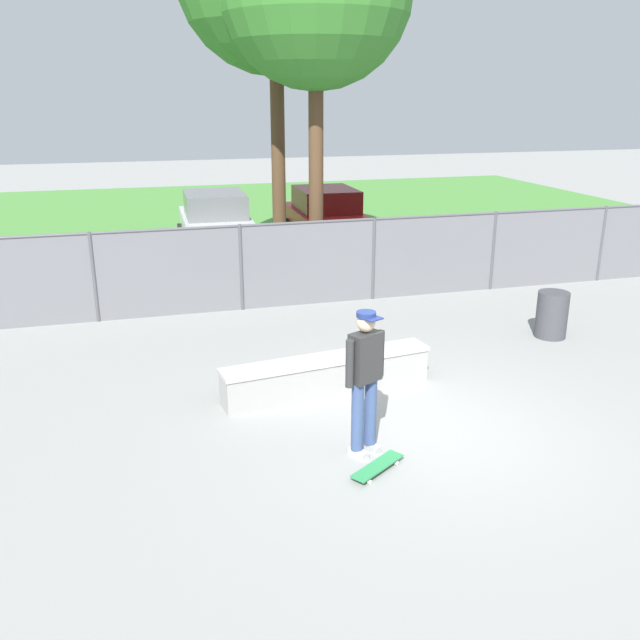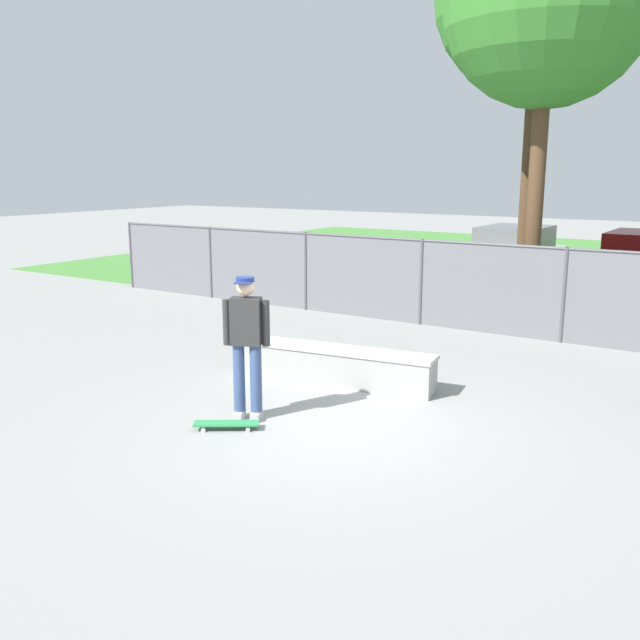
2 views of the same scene
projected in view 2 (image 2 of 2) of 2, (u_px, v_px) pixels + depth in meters
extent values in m
plane|color=gray|center=(327.00, 424.00, 8.64)|extent=(80.00, 80.00, 0.00)
cube|color=#478438|center=(595.00, 270.00, 21.96)|extent=(31.91, 20.00, 0.02)
cube|color=#999993|center=(330.00, 366.00, 10.28)|extent=(3.21, 0.86, 0.50)
cube|color=#ADADA8|center=(330.00, 348.00, 10.22)|extent=(3.25, 0.90, 0.06)
cube|color=beige|center=(256.00, 416.00, 8.80)|extent=(0.21, 0.28, 0.10)
cube|color=beige|center=(239.00, 415.00, 8.82)|extent=(0.21, 0.28, 0.10)
cylinder|color=#384C7A|center=(256.00, 378.00, 8.72)|extent=(0.15, 0.15, 0.88)
cylinder|color=#384C7A|center=(239.00, 378.00, 8.75)|extent=(0.15, 0.15, 0.88)
cube|color=#2D2D2D|center=(246.00, 321.00, 8.58)|extent=(0.44, 0.36, 0.60)
cylinder|color=#2D2D2D|center=(266.00, 323.00, 8.55)|extent=(0.10, 0.10, 0.58)
cylinder|color=#2D2D2D|center=(227.00, 322.00, 8.61)|extent=(0.10, 0.10, 0.58)
sphere|color=beige|center=(245.00, 287.00, 8.48)|extent=(0.22, 0.22, 0.22)
cylinder|color=navy|center=(245.00, 279.00, 8.46)|extent=(0.23, 0.23, 0.06)
cube|color=navy|center=(243.00, 283.00, 8.34)|extent=(0.23, 0.19, 0.02)
cube|color=#2D8C4C|center=(226.00, 423.00, 8.45)|extent=(0.78, 0.61, 0.02)
cube|color=#B2B2B7|center=(204.00, 425.00, 8.45)|extent=(0.13, 0.15, 0.02)
cube|color=#B2B2B7|center=(248.00, 424.00, 8.45)|extent=(0.13, 0.15, 0.02)
cylinder|color=silver|center=(205.00, 425.00, 8.54)|extent=(0.06, 0.05, 0.05)
cylinder|color=silver|center=(203.00, 430.00, 8.37)|extent=(0.06, 0.05, 0.05)
cylinder|color=silver|center=(249.00, 425.00, 8.54)|extent=(0.06, 0.05, 0.05)
cylinder|color=silver|center=(248.00, 430.00, 8.38)|extent=(0.06, 0.05, 0.05)
cylinder|color=#4C4C51|center=(131.00, 255.00, 18.55)|extent=(0.07, 0.07, 1.77)
cylinder|color=#4C4C51|center=(211.00, 262.00, 17.05)|extent=(0.07, 0.07, 1.77)
cylinder|color=#4C4C51|center=(306.00, 271.00, 15.55)|extent=(0.07, 0.07, 1.77)
cylinder|color=#4C4C51|center=(421.00, 282.00, 14.05)|extent=(0.07, 0.07, 1.77)
cylinder|color=#4C4C51|center=(564.00, 296.00, 12.55)|extent=(0.07, 0.07, 1.77)
cylinder|color=#4C4C51|center=(491.00, 244.00, 13.12)|extent=(19.91, 0.05, 0.05)
cube|color=slate|center=(488.00, 288.00, 13.30)|extent=(19.91, 0.01, 1.77)
cylinder|color=#513823|center=(527.00, 197.00, 15.01)|extent=(0.32, 0.32, 5.13)
cylinder|color=#513823|center=(535.00, 208.00, 13.68)|extent=(0.32, 0.32, 4.76)
cube|color=#B7BABF|center=(511.00, 264.00, 18.44)|extent=(1.92, 4.25, 0.70)
cube|color=slate|center=(515.00, 238.00, 18.41)|extent=(1.66, 2.15, 0.64)
cylinder|color=black|center=(529.00, 286.00, 16.96)|extent=(0.24, 0.65, 0.64)
cylinder|color=black|center=(460.00, 280.00, 17.95)|extent=(0.24, 0.65, 0.64)
cylinder|color=black|center=(558.00, 273.00, 19.07)|extent=(0.24, 0.65, 0.64)
cylinder|color=black|center=(496.00, 268.00, 20.06)|extent=(0.24, 0.65, 0.64)
cylinder|color=black|center=(588.00, 291.00, 16.29)|extent=(0.24, 0.65, 0.64)
cylinder|color=black|center=(612.00, 277.00, 18.39)|extent=(0.24, 0.65, 0.64)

